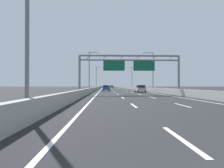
{
  "coord_description": "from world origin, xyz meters",
  "views": [
    {
      "loc": [
        -3.88,
        -1.84,
        1.49
      ],
      "look_at": [
        -1.21,
        74.9,
        1.98
      ],
      "focal_mm": 31.64,
      "sensor_mm": 36.0,
      "label": 1
    }
  ],
  "objects_px": {
    "streetlamp_left_near": "(32,5)",
    "yellow_car": "(106,86)",
    "sign_gantry": "(129,64)",
    "blue_car": "(106,88)",
    "streetlamp_right_mid": "(152,69)",
    "silver_car": "(140,89)",
    "black_car": "(105,87)",
    "white_car": "(111,86)",
    "streetlamp_left_mid": "(90,69)",
    "green_car": "(106,86)",
    "streetlamp_right_far": "(131,76)",
    "orange_car": "(112,87)",
    "streetlamp_left_far": "(97,76)"
  },
  "relations": [
    {
      "from": "yellow_car",
      "to": "sign_gantry",
      "type": "bearing_deg",
      "value": -87.81
    },
    {
      "from": "silver_car",
      "to": "streetlamp_left_near",
      "type": "bearing_deg",
      "value": -109.04
    },
    {
      "from": "streetlamp_left_far",
      "to": "blue_car",
      "type": "xyz_separation_m",
      "value": [
        3.85,
        -32.64,
        -4.65
      ]
    },
    {
      "from": "streetlamp_left_near",
      "to": "silver_car",
      "type": "xyz_separation_m",
      "value": [
        11.1,
        32.17,
        -4.62
      ]
    },
    {
      "from": "streetlamp_left_near",
      "to": "green_car",
      "type": "height_order",
      "value": "streetlamp_left_near"
    },
    {
      "from": "white_car",
      "to": "silver_car",
      "type": "height_order",
      "value": "silver_car"
    },
    {
      "from": "streetlamp_right_mid",
      "to": "yellow_car",
      "type": "xyz_separation_m",
      "value": [
        -10.99,
        75.71,
        -4.66
      ]
    },
    {
      "from": "streetlamp_left_mid",
      "to": "streetlamp_right_mid",
      "type": "relative_size",
      "value": 1.0
    },
    {
      "from": "silver_car",
      "to": "streetlamp_right_far",
      "type": "bearing_deg",
      "value": 84.9
    },
    {
      "from": "yellow_car",
      "to": "white_car",
      "type": "bearing_deg",
      "value": 77.31
    },
    {
      "from": "black_car",
      "to": "yellow_car",
      "type": "bearing_deg",
      "value": 89.25
    },
    {
      "from": "streetlamp_right_far",
      "to": "yellow_car",
      "type": "xyz_separation_m",
      "value": [
        -10.99,
        38.19,
        -4.66
      ]
    },
    {
      "from": "blue_car",
      "to": "silver_car",
      "type": "xyz_separation_m",
      "value": [
        7.25,
        -10.22,
        0.02
      ]
    },
    {
      "from": "streetlamp_left_far",
      "to": "silver_car",
      "type": "relative_size",
      "value": 2.18
    },
    {
      "from": "white_car",
      "to": "blue_car",
      "type": "xyz_separation_m",
      "value": [
        -3.71,
        -86.95,
        0.01
      ]
    },
    {
      "from": "streetlamp_left_near",
      "to": "yellow_car",
      "type": "relative_size",
      "value": 2.14
    },
    {
      "from": "streetlamp_left_near",
      "to": "streetlamp_right_mid",
      "type": "distance_m",
      "value": 40.38
    },
    {
      "from": "streetlamp_right_mid",
      "to": "green_car",
      "type": "xyz_separation_m",
      "value": [
        -10.88,
        82.81,
        -4.64
      ]
    },
    {
      "from": "streetlamp_left_mid",
      "to": "green_car",
      "type": "xyz_separation_m",
      "value": [
        4.06,
        82.81,
        -4.64
      ]
    },
    {
      "from": "streetlamp_left_near",
      "to": "orange_car",
      "type": "distance_m",
      "value": 101.5
    },
    {
      "from": "streetlamp_left_far",
      "to": "green_car",
      "type": "distance_m",
      "value": 45.71
    },
    {
      "from": "streetlamp_left_far",
      "to": "yellow_car",
      "type": "xyz_separation_m",
      "value": [
        3.94,
        38.19,
        -4.66
      ]
    },
    {
      "from": "streetlamp_left_far",
      "to": "orange_car",
      "type": "distance_m",
      "value": 27.5
    },
    {
      "from": "orange_car",
      "to": "streetlamp_right_mid",
      "type": "bearing_deg",
      "value": -83.19
    },
    {
      "from": "streetlamp_left_mid",
      "to": "streetlamp_left_far",
      "type": "relative_size",
      "value": 1.0
    },
    {
      "from": "black_car",
      "to": "white_car",
      "type": "bearing_deg",
      "value": 84.33
    },
    {
      "from": "streetlamp_left_near",
      "to": "white_car",
      "type": "xyz_separation_m",
      "value": [
        7.57,
        129.34,
        -4.66
      ]
    },
    {
      "from": "orange_car",
      "to": "silver_car",
      "type": "bearing_deg",
      "value": -86.87
    },
    {
      "from": "streetlamp_right_mid",
      "to": "white_car",
      "type": "xyz_separation_m",
      "value": [
        -7.36,
        91.82,
        -4.66
      ]
    },
    {
      "from": "streetlamp_right_far",
      "to": "yellow_car",
      "type": "height_order",
      "value": "streetlamp_right_far"
    },
    {
      "from": "blue_car",
      "to": "green_car",
      "type": "bearing_deg",
      "value": 89.85
    },
    {
      "from": "blue_car",
      "to": "silver_car",
      "type": "relative_size",
      "value": 1.03
    },
    {
      "from": "streetlamp_left_near",
      "to": "silver_car",
      "type": "distance_m",
      "value": 34.35
    },
    {
      "from": "sign_gantry",
      "to": "streetlamp_left_near",
      "type": "bearing_deg",
      "value": -109.16
    },
    {
      "from": "streetlamp_left_far",
      "to": "black_car",
      "type": "bearing_deg",
      "value": 76.11
    },
    {
      "from": "streetlamp_left_far",
      "to": "green_car",
      "type": "relative_size",
      "value": 2.12
    },
    {
      "from": "orange_car",
      "to": "green_car",
      "type": "bearing_deg",
      "value": 99.68
    },
    {
      "from": "streetlamp_right_far",
      "to": "white_car",
      "type": "bearing_deg",
      "value": 97.72
    },
    {
      "from": "sign_gantry",
      "to": "blue_car",
      "type": "bearing_deg",
      "value": 99.73
    },
    {
      "from": "yellow_car",
      "to": "orange_car",
      "type": "distance_m",
      "value": 12.57
    },
    {
      "from": "sign_gantry",
      "to": "black_car",
      "type": "relative_size",
      "value": 3.51
    },
    {
      "from": "sign_gantry",
      "to": "streetlamp_left_mid",
      "type": "height_order",
      "value": "streetlamp_left_mid"
    },
    {
      "from": "blue_car",
      "to": "streetlamp_left_near",
      "type": "bearing_deg",
      "value": -95.19
    },
    {
      "from": "sign_gantry",
      "to": "orange_car",
      "type": "relative_size",
      "value": 3.59
    },
    {
      "from": "streetlamp_right_mid",
      "to": "orange_car",
      "type": "bearing_deg",
      "value": 96.81
    },
    {
      "from": "sign_gantry",
      "to": "blue_car",
      "type": "height_order",
      "value": "sign_gantry"
    },
    {
      "from": "green_car",
      "to": "blue_car",
      "type": "relative_size",
      "value": 0.99
    },
    {
      "from": "green_car",
      "to": "silver_car",
      "type": "height_order",
      "value": "silver_car"
    },
    {
      "from": "sign_gantry",
      "to": "yellow_car",
      "type": "distance_m",
      "value": 91.96
    },
    {
      "from": "yellow_car",
      "to": "black_car",
      "type": "xyz_separation_m",
      "value": [
        -0.31,
        -23.5,
        0.05
      ]
    }
  ]
}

